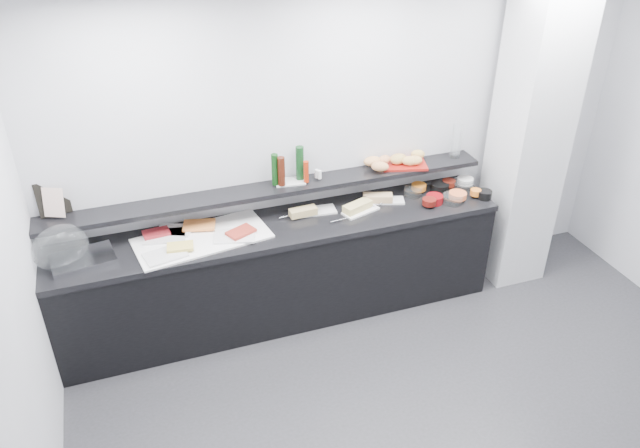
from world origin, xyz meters
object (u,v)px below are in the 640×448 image
object	(u,v)px
sandwich_plate_mid	(361,211)
framed_print	(53,198)
cloche_base	(83,259)
bread_tray	(404,164)
carafe	(456,141)
condiment_tray	(290,182)

from	to	relation	value
sandwich_plate_mid	framed_print	world-z (taller)	framed_print
cloche_base	framed_print	bearing A→B (deg)	103.99
bread_tray	carafe	bearing A→B (deg)	15.07
cloche_base	bread_tray	distance (m)	2.66
carafe	cloche_base	bearing A→B (deg)	-175.99
cloche_base	sandwich_plate_mid	bearing A→B (deg)	-8.55
framed_print	bread_tray	world-z (taller)	framed_print
carafe	framed_print	bearing A→B (deg)	178.22
condiment_tray	bread_tray	bearing A→B (deg)	6.09
framed_print	carafe	distance (m)	3.27
framed_print	bread_tray	distance (m)	2.78
sandwich_plate_mid	condiment_tray	world-z (taller)	condiment_tray
bread_tray	condiment_tray	bearing A→B (deg)	-165.01
sandwich_plate_mid	condiment_tray	xyz separation A→B (m)	(-0.53, 0.23, 0.25)
cloche_base	carafe	xyz separation A→B (m)	(3.13, 0.22, 0.38)
sandwich_plate_mid	bread_tray	world-z (taller)	bread_tray
framed_print	carafe	size ratio (longest dim) A/B	0.87
cloche_base	bread_tray	world-z (taller)	bread_tray
cloche_base	sandwich_plate_mid	world-z (taller)	cloche_base
sandwich_plate_mid	condiment_tray	distance (m)	0.63
sandwich_plate_mid	carafe	bearing A→B (deg)	-5.00
condiment_tray	carafe	xyz separation A→B (m)	(1.50, -0.01, 0.14)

